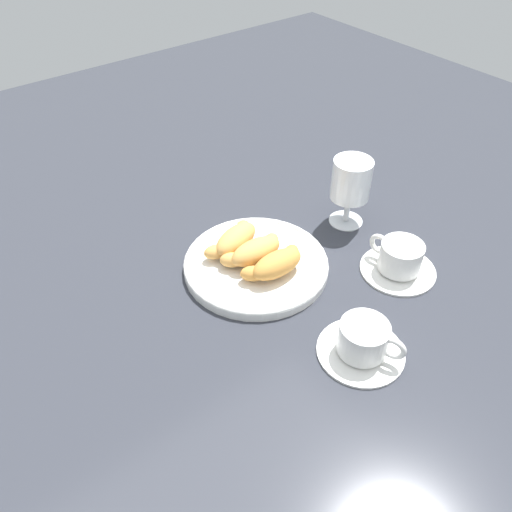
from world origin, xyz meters
TOP-DOWN VIEW (x-y plane):
  - ground_plane at (0.00, 0.00)m, footprint 2.20×2.20m
  - pastry_plate at (-0.03, 0.02)m, footprint 0.26×0.26m
  - croissant_large at (-0.02, -0.02)m, footprint 0.14×0.06m
  - croissant_small at (-0.03, 0.03)m, footprint 0.14×0.06m
  - croissant_extra at (-0.04, 0.08)m, footprint 0.13×0.09m
  - coffee_cup_near at (0.17, -0.14)m, footprint 0.14×0.14m
  - coffee_cup_far at (-0.02, -0.23)m, footprint 0.14×0.14m
  - juice_glass_left at (0.20, 0.02)m, footprint 0.08×0.08m

SIDE VIEW (x-z plane):
  - ground_plane at x=0.00m, z-range 0.00..0.00m
  - pastry_plate at x=-0.03m, z-range 0.00..0.02m
  - coffee_cup_near at x=0.17m, z-range 0.00..0.06m
  - coffee_cup_far at x=-0.02m, z-range 0.00..0.06m
  - croissant_large at x=-0.02m, z-range 0.02..0.06m
  - croissant_small at x=-0.03m, z-range 0.02..0.06m
  - croissant_extra at x=-0.04m, z-range 0.02..0.06m
  - juice_glass_left at x=0.20m, z-range 0.03..0.17m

